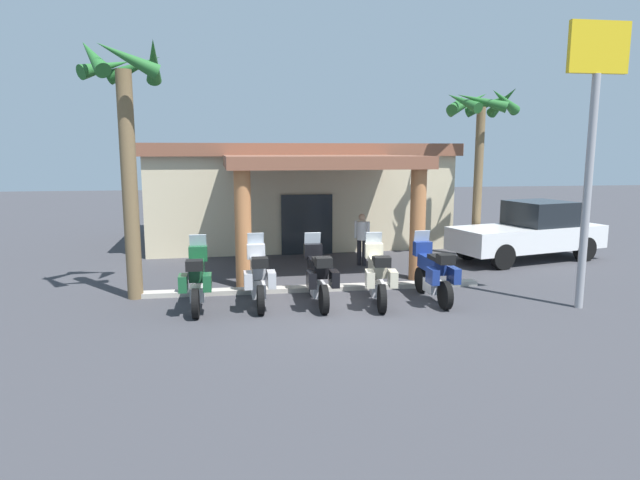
# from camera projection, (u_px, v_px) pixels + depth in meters

# --- Properties ---
(ground_plane) EXTENTS (80.00, 80.00, 0.00)m
(ground_plane) POSITION_uv_depth(u_px,v_px,m) (343.00, 308.00, 12.74)
(ground_plane) COLOR #38383D
(motel_building) EXTENTS (11.65, 12.30, 3.86)m
(motel_building) POSITION_uv_depth(u_px,v_px,m) (294.00, 191.00, 22.27)
(motel_building) COLOR beige
(motel_building) RESTS_ON ground_plane
(motorcycle_green) EXTENTS (0.71, 2.21, 1.61)m
(motorcycle_green) POSITION_uv_depth(u_px,v_px,m) (197.00, 279.00, 12.58)
(motorcycle_green) COLOR black
(motorcycle_green) RESTS_ON ground_plane
(motorcycle_silver) EXTENTS (0.71, 2.21, 1.61)m
(motorcycle_silver) POSITION_uv_depth(u_px,v_px,m) (258.00, 276.00, 12.86)
(motorcycle_silver) COLOR black
(motorcycle_silver) RESTS_ON ground_plane
(motorcycle_black) EXTENTS (0.71, 2.21, 1.61)m
(motorcycle_black) POSITION_uv_depth(u_px,v_px,m) (318.00, 276.00, 12.91)
(motorcycle_black) COLOR black
(motorcycle_black) RESTS_ON ground_plane
(motorcycle_cream) EXTENTS (0.77, 2.21, 1.61)m
(motorcycle_cream) POSITION_uv_depth(u_px,v_px,m) (378.00, 275.00, 12.97)
(motorcycle_cream) COLOR black
(motorcycle_cream) RESTS_ON ground_plane
(motorcycle_blue) EXTENTS (0.71, 2.21, 1.61)m
(motorcycle_blue) POSITION_uv_depth(u_px,v_px,m) (433.00, 273.00, 13.25)
(motorcycle_blue) COLOR black
(motorcycle_blue) RESTS_ON ground_plane
(pedestrian) EXTENTS (0.43, 0.36, 1.65)m
(pedestrian) POSITION_uv_depth(u_px,v_px,m) (362.00, 236.00, 17.32)
(pedestrian) COLOR black
(pedestrian) RESTS_ON ground_plane
(pickup_truck_white) EXTENTS (5.51, 3.12, 1.95)m
(pickup_truck_white) POSITION_uv_depth(u_px,v_px,m) (530.00, 232.00, 18.17)
(pickup_truck_white) COLOR black
(pickup_truck_white) RESTS_ON ground_plane
(palm_tree_near_portico) EXTENTS (2.51, 2.53, 5.74)m
(palm_tree_near_portico) POSITION_uv_depth(u_px,v_px,m) (480.00, 121.00, 18.22)
(palm_tree_near_portico) COLOR brown
(palm_tree_near_portico) RESTS_ON ground_plane
(palm_tree_roadside) EXTENTS (2.07, 2.16, 6.23)m
(palm_tree_roadside) POSITION_uv_depth(u_px,v_px,m) (126.00, 120.00, 12.92)
(palm_tree_roadside) COLOR brown
(palm_tree_roadside) RESTS_ON ground_plane
(roadside_sign) EXTENTS (1.40, 0.18, 6.36)m
(roadside_sign) POSITION_uv_depth(u_px,v_px,m) (593.00, 119.00, 12.09)
(roadside_sign) COLOR #99999E
(roadside_sign) RESTS_ON ground_plane
(curb_strip) EXTENTS (9.01, 0.36, 0.12)m
(curb_strip) POSITION_uv_depth(u_px,v_px,m) (311.00, 288.00, 14.30)
(curb_strip) COLOR #ADA89E
(curb_strip) RESTS_ON ground_plane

